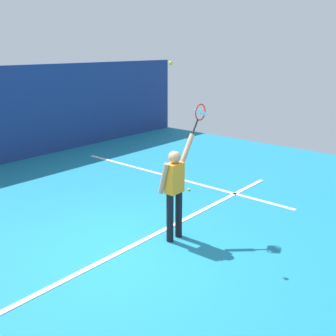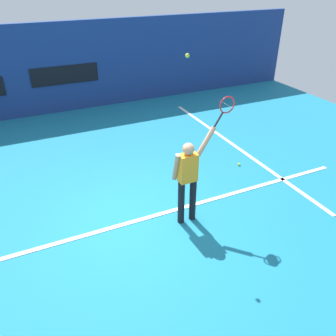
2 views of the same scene
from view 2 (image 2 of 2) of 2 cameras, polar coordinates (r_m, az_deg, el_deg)
ground_plane at (r=6.98m, az=-4.66°, el=-8.75°), size 18.00×18.00×0.00m
back_wall at (r=12.53m, az=-16.73°, el=15.38°), size 18.00×0.20×2.91m
sponsor_banner_center at (r=12.46m, az=-16.49°, el=14.38°), size 2.20×0.03×0.60m
court_baseline at (r=7.01m, az=-4.80°, el=-8.50°), size 10.00×0.10×0.01m
court_sideline at (r=9.97m, az=10.92°, el=3.53°), size 0.10×7.00×0.01m
tennis_player at (r=6.44m, az=3.27°, el=-1.37°), size 0.79×0.31×1.93m
tennis_racket at (r=6.24m, az=9.49°, el=9.88°), size 0.46×0.27×0.60m
tennis_ball at (r=5.65m, az=3.18°, el=17.88°), size 0.07×0.07×0.07m
spare_ball at (r=8.99m, az=11.54°, el=0.59°), size 0.07×0.07×0.07m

